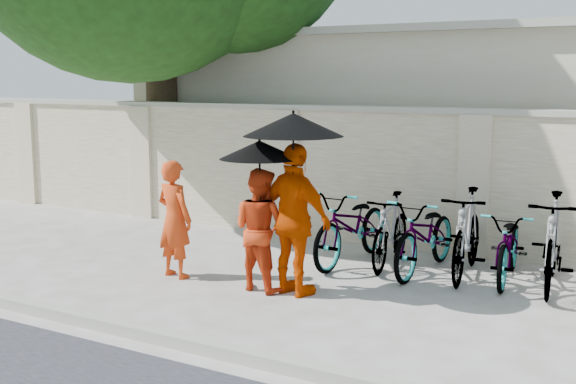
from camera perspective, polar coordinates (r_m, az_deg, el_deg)
The scene contains 15 objects.
ground at distance 8.62m, azimuth -4.53°, elevation -7.88°, with size 80.00×80.00×0.00m, color beige.
kerb at distance 7.34m, azimuth -12.18°, elevation -10.63°, with size 40.00×0.16×0.12m, color #A1A291.
compound_wall at distance 10.75m, azimuth 9.57°, elevation 0.88°, with size 20.00×0.30×2.00m, color beige.
building_behind at distance 14.08m, azimuth 18.92°, elevation 4.88°, with size 14.00×6.00×3.20m, color #BDB28E.
monk_left at distance 9.17m, azimuth -8.96°, elevation -2.13°, with size 0.54×0.36×1.49m, color red.
monk_center at distance 8.54m, azimuth -2.22°, elevation -2.96°, with size 0.71×0.55×1.46m, color red.
parasol_center at distance 8.30m, azimuth -2.26°, elevation 3.35°, with size 0.93×0.93×0.96m.
monk_right at distance 8.28m, azimuth 0.56°, elevation -2.23°, with size 1.04×0.43×1.77m, color #CB3C00.
parasol_right at distance 8.06m, azimuth 0.42°, elevation 5.34°, with size 1.13×1.13×1.11m.
bike_0 at distance 9.82m, azimuth 5.13°, elevation -2.67°, with size 0.68×1.96×1.03m, color gray.
bike_1 at distance 9.71m, azimuth 8.10°, elevation -3.02°, with size 0.46×1.63×0.98m, color gray.
bike_2 at distance 9.47m, azimuth 10.86°, elevation -3.36°, with size 0.66×1.89×0.99m, color gray.
bike_3 at distance 9.36m, azimuth 13.95°, elevation -3.24°, with size 0.52×1.85×1.11m, color gray.
bike_4 at distance 9.34m, azimuth 17.12°, elevation -4.05°, with size 0.60×1.72×0.91m, color gray.
bike_5 at distance 9.14m, azimuth 20.18°, elevation -3.74°, with size 0.54×1.90×1.14m, color gray.
Camera 1 is at (4.68, -6.79, 2.51)m, focal length 45.00 mm.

